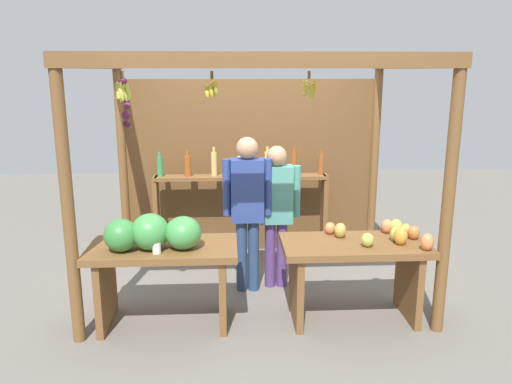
{
  "coord_description": "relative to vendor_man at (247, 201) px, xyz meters",
  "views": [
    {
      "loc": [
        -0.26,
        -4.91,
        2.19
      ],
      "look_at": [
        0.0,
        -0.21,
        1.04
      ],
      "focal_mm": 35.3,
      "sensor_mm": 36.0,
      "label": 1
    }
  ],
  "objects": [
    {
      "name": "fruit_counter_right",
      "position": [
        0.96,
        -0.64,
        -0.38
      ],
      "size": [
        1.28,
        0.64,
        0.88
      ],
      "color": "brown",
      "rests_on": "ground"
    },
    {
      "name": "market_stall",
      "position": [
        0.07,
        0.62,
        0.43
      ],
      "size": [
        3.16,
        2.22,
        2.32
      ],
      "color": "brown",
      "rests_on": "ground"
    },
    {
      "name": "vendor_man",
      "position": [
        0.0,
        0.0,
        0.0
      ],
      "size": [
        0.48,
        0.21,
        1.57
      ],
      "rotation": [
        0.0,
        0.0,
        -0.04
      ],
      "color": "navy",
      "rests_on": "ground"
    },
    {
      "name": "vendor_woman",
      "position": [
        0.3,
        0.08,
        -0.07
      ],
      "size": [
        0.48,
        0.2,
        1.47
      ],
      "rotation": [
        0.0,
        0.0,
        -0.02
      ],
      "color": "#563977",
      "rests_on": "ground"
    },
    {
      "name": "fruit_counter_left",
      "position": [
        -0.78,
        -0.69,
        -0.26
      ],
      "size": [
        1.28,
        0.64,
        1.03
      ],
      "color": "brown",
      "rests_on": "ground"
    },
    {
      "name": "ground_plane",
      "position": [
        0.08,
        0.14,
        -0.94
      ],
      "size": [
        12.0,
        12.0,
        0.0
      ],
      "primitive_type": "plane",
      "color": "slate",
      "rests_on": "ground"
    },
    {
      "name": "bottle_shelf_unit",
      "position": [
        -0.05,
        0.93,
        -0.14
      ],
      "size": [
        2.02,
        0.22,
        1.34
      ],
      "color": "brown",
      "rests_on": "ground"
    }
  ]
}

